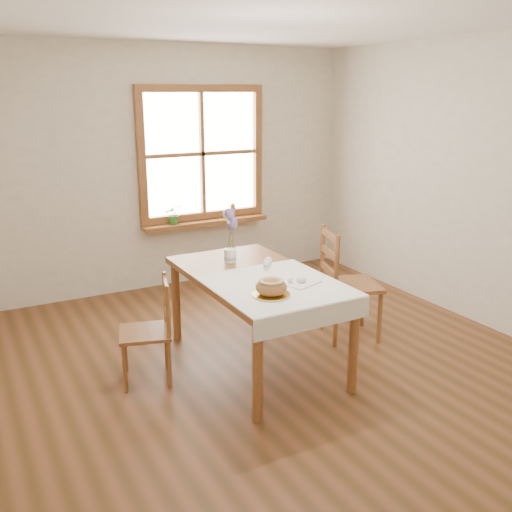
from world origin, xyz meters
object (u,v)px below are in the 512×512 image
at_px(bread_plate, 271,295).
at_px(flower_vase, 230,256).
at_px(dining_table, 256,285).
at_px(chair_left, 145,331).
at_px(chair_right, 351,283).

distance_m(bread_plate, flower_vase, 0.87).
bearing_deg(dining_table, chair_left, 169.98).
distance_m(chair_right, flower_vase, 1.12).
height_order(chair_left, flower_vase, flower_vase).
xyz_separation_m(bread_plate, flower_vase, (0.11, 0.86, 0.04)).
xyz_separation_m(dining_table, bread_plate, (-0.15, -0.49, 0.10)).
distance_m(dining_table, flower_vase, 0.40).
distance_m(chair_left, bread_plate, 1.03).
relative_size(dining_table, flower_vase, 14.48).
relative_size(chair_left, chair_right, 0.81).
distance_m(chair_left, chair_right, 1.85).
bearing_deg(dining_table, bread_plate, -106.70).
bearing_deg(chair_right, bread_plate, 133.86).
relative_size(dining_table, chair_left, 2.00).
bearing_deg(chair_right, dining_table, 111.80).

